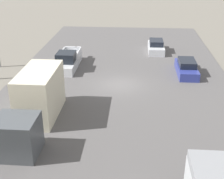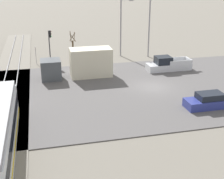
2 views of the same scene
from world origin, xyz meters
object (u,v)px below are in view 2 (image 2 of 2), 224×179
object	(u,v)px
pickup_truck	(168,65)
sedan_car_1	(209,101)
street_tree	(73,48)
street_lamp_mid_block	(151,24)
no_parking_sign	(36,54)
street_lamp_near_crossing	(122,24)
box_truck	(81,64)
traffic_light_pole	(50,42)

from	to	relation	value
pickup_truck	sedan_car_1	size ratio (longest dim) A/B	1.24
pickup_truck	street_tree	distance (m)	13.56
street_lamp_mid_block	no_parking_sign	xyz separation A→B (m)	(-0.08, 16.72, -3.50)
sedan_car_1	street_lamp_near_crossing	world-z (taller)	street_lamp_near_crossing
street_tree	street_lamp_near_crossing	world-z (taller)	street_lamp_near_crossing
no_parking_sign	pickup_truck	bearing A→B (deg)	-113.27
box_truck	sedan_car_1	distance (m)	15.83
street_lamp_near_crossing	no_parking_sign	xyz separation A→B (m)	(-1.48, 12.77, -3.38)
street_tree	street_lamp_mid_block	xyz separation A→B (m)	(0.10, -11.53, 3.00)
no_parking_sign	traffic_light_pole	bearing A→B (deg)	-102.70
traffic_light_pole	pickup_truck	bearing A→B (deg)	-114.62
box_truck	pickup_truck	bearing A→B (deg)	-89.22
street_lamp_mid_block	traffic_light_pole	bearing A→B (deg)	92.06
street_lamp_near_crossing	pickup_truck	bearing A→B (deg)	-155.83
box_truck	traffic_light_pole	size ratio (longest dim) A/B	1.82
box_truck	sedan_car_1	world-z (taller)	box_truck
box_truck	no_parking_sign	size ratio (longest dim) A/B	3.50
pickup_truck	street_tree	world-z (taller)	street_tree
box_truck	street_lamp_near_crossing	size ratio (longest dim) A/B	1.01
pickup_truck	street_tree	xyz separation A→B (m)	(7.14, 11.47, 1.19)
box_truck	street_lamp_near_crossing	bearing A→B (deg)	-40.27
box_truck	street_lamp_mid_block	bearing A→B (deg)	-57.04
pickup_truck	street_lamp_near_crossing	distance (m)	10.31
street_lamp_mid_block	no_parking_sign	distance (m)	17.08
street_tree	street_lamp_near_crossing	xyz separation A→B (m)	(1.50, -7.59, 2.88)
no_parking_sign	street_tree	bearing A→B (deg)	-90.21
street_tree	street_lamp_near_crossing	distance (m)	8.26
street_tree	no_parking_sign	xyz separation A→B (m)	(0.02, 5.18, -0.49)
traffic_light_pole	street_lamp_near_crossing	distance (m)	11.08
pickup_truck	sedan_car_1	world-z (taller)	pickup_truck
street_tree	street_lamp_mid_block	world-z (taller)	street_lamp_mid_block
pickup_truck	street_lamp_near_crossing	bearing A→B (deg)	24.17
pickup_truck	traffic_light_pole	size ratio (longest dim) A/B	1.24
sedan_car_1	street_tree	bearing A→B (deg)	29.14
box_truck	street_tree	distance (m)	7.30
traffic_light_pole	no_parking_sign	size ratio (longest dim) A/B	1.93
pickup_truck	street_lamp_mid_block	distance (m)	8.37
box_truck	traffic_light_pole	distance (m)	7.74
traffic_light_pole	street_lamp_near_crossing	world-z (taller)	street_lamp_near_crossing
no_parking_sign	box_truck	bearing A→B (deg)	-144.00
sedan_car_1	traffic_light_pole	world-z (taller)	traffic_light_pole
box_truck	street_tree	size ratio (longest dim) A/B	1.97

